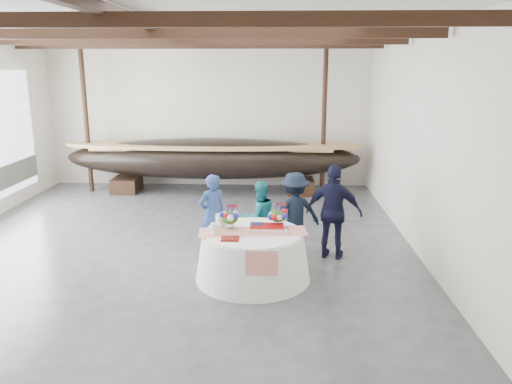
{
  "coord_description": "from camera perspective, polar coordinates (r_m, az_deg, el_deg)",
  "views": [
    {
      "loc": [
        2.1,
        -9.66,
        3.72
      ],
      "look_at": [
        1.72,
        0.08,
        1.25
      ],
      "focal_mm": 35.0,
      "sensor_mm": 36.0,
      "label": 1
    }
  ],
  "objects": [
    {
      "name": "wall_right",
      "position": [
        10.2,
        18.83,
        5.17
      ],
      "size": [
        0.02,
        12.0,
        4.5
      ],
      "primitive_type": "cube",
      "color": "silver",
      "rests_on": "ground"
    },
    {
      "name": "guest_woman_blue",
      "position": [
        10.14,
        -5.03,
        -2.49
      ],
      "size": [
        0.71,
        0.66,
        1.63
      ],
      "primitive_type": "imported",
      "rotation": [
        0.0,
        0.0,
        3.76
      ],
      "color": "navy",
      "rests_on": "ground"
    },
    {
      "name": "guest_man_left",
      "position": [
        10.1,
        4.42,
        -2.42
      ],
      "size": [
        1.21,
        0.89,
        1.67
      ],
      "primitive_type": "imported",
      "rotation": [
        0.0,
        0.0,
        3.42
      ],
      "color": "black",
      "rests_on": "ground"
    },
    {
      "name": "longboat_display",
      "position": [
        14.94,
        -5.01,
        3.88
      ],
      "size": [
        8.79,
        1.76,
        1.65
      ],
      "color": "black",
      "rests_on": "ground"
    },
    {
      "name": "guest_woman_teal",
      "position": [
        10.12,
        0.4,
        -2.88
      ],
      "size": [
        0.89,
        0.81,
        1.49
      ],
      "primitive_type": "imported",
      "rotation": [
        0.0,
        0.0,
        3.57
      ],
      "color": "teal",
      "rests_on": "ground"
    },
    {
      "name": "floor",
      "position": [
        10.57,
        -9.42,
        -6.6
      ],
      "size": [
        10.0,
        12.0,
        0.01
      ],
      "primitive_type": "cube",
      "color": "#3D3D42",
      "rests_on": "ground"
    },
    {
      "name": "ceiling",
      "position": [
        9.92,
        -10.53,
        18.5
      ],
      "size": [
        10.0,
        12.0,
        0.01
      ],
      "primitive_type": "cube",
      "color": "white",
      "rests_on": "wall_back"
    },
    {
      "name": "tabletop_items",
      "position": [
        8.94,
        -0.51,
        -3.31
      ],
      "size": [
        1.94,
        1.01,
        0.4
      ],
      "color": "red",
      "rests_on": "banquet_table"
    },
    {
      "name": "guest_man_right",
      "position": [
        9.88,
        8.9,
        -2.28
      ],
      "size": [
        1.19,
        0.76,
        1.89
      ],
      "primitive_type": "imported",
      "rotation": [
        0.0,
        0.0,
        2.85
      ],
      "color": "black",
      "rests_on": "ground"
    },
    {
      "name": "wall_back",
      "position": [
        15.87,
        -5.42,
        8.84
      ],
      "size": [
        10.0,
        0.02,
        4.5
      ],
      "primitive_type": "cube",
      "color": "silver",
      "rests_on": "ground"
    },
    {
      "name": "banquet_table",
      "position": [
        8.97,
        -0.35,
        -7.22
      ],
      "size": [
        2.05,
        2.05,
        0.88
      ],
      "color": "white",
      "rests_on": "ground"
    },
    {
      "name": "pavilion_structure",
      "position": [
        10.71,
        -9.4,
        15.55
      ],
      "size": [
        9.8,
        11.76,
        4.5
      ],
      "color": "black",
      "rests_on": "ground"
    },
    {
      "name": "wall_front",
      "position": [
        4.47,
        -26.1,
        -6.47
      ],
      "size": [
        10.0,
        0.02,
        4.5
      ],
      "primitive_type": "cube",
      "color": "silver",
      "rests_on": "ground"
    }
  ]
}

